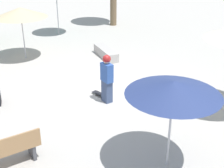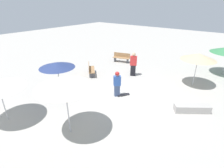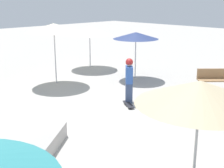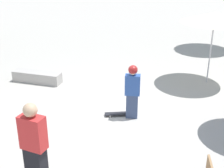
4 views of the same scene
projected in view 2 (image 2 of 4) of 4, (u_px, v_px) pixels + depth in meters
The scene contains 10 objects.
ground_plane at pixel (135, 97), 10.58m from camera, with size 60.00×60.00×0.00m, color #ADA8A0.
skater_main at pixel (117, 83), 10.38m from camera, with size 0.46×0.46×1.58m.
skateboard at pixel (123, 95), 10.73m from camera, with size 0.59×0.79×0.07m.
concrete_ledge at pixel (192, 108), 9.11m from camera, with size 1.73×1.45×0.40m.
bench_near at pixel (121, 58), 16.53m from camera, with size 1.66×0.89×0.85m.
bench_far at pixel (91, 70), 13.64m from camera, with size 1.45×1.43×0.85m.
shade_umbrella_tan at pixel (199, 57), 11.27m from camera, with size 2.23×2.23×2.23m.
shade_umbrella_cream at pixel (64, 83), 6.75m from camera, with size 2.35×2.35×2.57m.
shade_umbrella_navy at pixel (57, 65), 9.95m from camera, with size 2.03×2.03×2.12m.
bystander_watching at pixel (133, 64), 13.29m from camera, with size 0.57×0.48×1.83m.
Camera 2 is at (4.58, -8.11, 5.26)m, focal length 28.00 mm.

